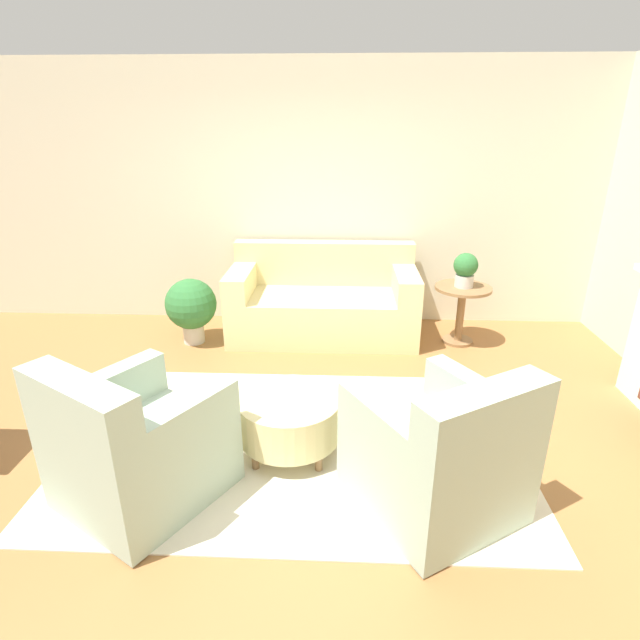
{
  "coord_description": "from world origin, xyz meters",
  "views": [
    {
      "loc": [
        0.31,
        -3.01,
        2.17
      ],
      "look_at": [
        0.15,
        0.55,
        0.75
      ],
      "focal_mm": 28.0,
      "sensor_mm": 36.0,
      "label": 1
    }
  ],
  "objects_px": {
    "armchair_left": "(135,448)",
    "ottoman_table": "(290,417)",
    "side_table": "(461,304)",
    "potted_plant_floor": "(191,306)",
    "couch": "(323,303)",
    "armchair_right": "(440,457)",
    "potted_plant_on_side_table": "(465,269)"
  },
  "relations": [
    {
      "from": "armchair_right",
      "to": "side_table",
      "type": "xyz_separation_m",
      "value": [
        0.65,
        2.47,
        0.06
      ]
    },
    {
      "from": "armchair_left",
      "to": "armchair_right",
      "type": "xyz_separation_m",
      "value": [
        1.8,
        0.0,
        0.0
      ]
    },
    {
      "from": "couch",
      "to": "side_table",
      "type": "xyz_separation_m",
      "value": [
        1.43,
        -0.17,
        0.07
      ]
    },
    {
      "from": "couch",
      "to": "potted_plant_floor",
      "type": "height_order",
      "value": "couch"
    },
    {
      "from": "ottoman_table",
      "to": "armchair_left",
      "type": "bearing_deg",
      "value": -149.4
    },
    {
      "from": "armchair_right",
      "to": "ottoman_table",
      "type": "distance_m",
      "value": 1.07
    },
    {
      "from": "armchair_left",
      "to": "side_table",
      "type": "relative_size",
      "value": 1.89
    },
    {
      "from": "potted_plant_floor",
      "to": "armchair_left",
      "type": "bearing_deg",
      "value": -81.82
    },
    {
      "from": "armchair_left",
      "to": "potted_plant_on_side_table",
      "type": "bearing_deg",
      "value": 45.22
    },
    {
      "from": "couch",
      "to": "armchair_left",
      "type": "xyz_separation_m",
      "value": [
        -1.02,
        -2.64,
        0.01
      ]
    },
    {
      "from": "armchair_left",
      "to": "potted_plant_floor",
      "type": "xyz_separation_m",
      "value": [
        -0.34,
        2.35,
        0.04
      ]
    },
    {
      "from": "armchair_right",
      "to": "potted_plant_floor",
      "type": "bearing_deg",
      "value": 132.34
    },
    {
      "from": "armchair_left",
      "to": "armchair_right",
      "type": "relative_size",
      "value": 1.0
    },
    {
      "from": "couch",
      "to": "potted_plant_floor",
      "type": "distance_m",
      "value": 1.39
    },
    {
      "from": "side_table",
      "to": "potted_plant_on_side_table",
      "type": "bearing_deg",
      "value": -116.57
    },
    {
      "from": "armchair_left",
      "to": "ottoman_table",
      "type": "height_order",
      "value": "armchair_left"
    },
    {
      "from": "armchair_left",
      "to": "potted_plant_on_side_table",
      "type": "height_order",
      "value": "potted_plant_on_side_table"
    },
    {
      "from": "potted_plant_on_side_table",
      "to": "potted_plant_floor",
      "type": "relative_size",
      "value": 0.51
    },
    {
      "from": "side_table",
      "to": "potted_plant_floor",
      "type": "distance_m",
      "value": 2.79
    },
    {
      "from": "ottoman_table",
      "to": "potted_plant_on_side_table",
      "type": "height_order",
      "value": "potted_plant_on_side_table"
    },
    {
      "from": "armchair_left",
      "to": "ottoman_table",
      "type": "bearing_deg",
      "value": 30.6
    },
    {
      "from": "side_table",
      "to": "potted_plant_floor",
      "type": "xyz_separation_m",
      "value": [
        -2.79,
        -0.12,
        -0.02
      ]
    },
    {
      "from": "armchair_right",
      "to": "side_table",
      "type": "bearing_deg",
      "value": 75.26
    },
    {
      "from": "armchair_right",
      "to": "potted_plant_on_side_table",
      "type": "xyz_separation_m",
      "value": [
        0.65,
        2.47,
        0.44
      ]
    },
    {
      "from": "couch",
      "to": "armchair_right",
      "type": "relative_size",
      "value": 1.69
    },
    {
      "from": "couch",
      "to": "ottoman_table",
      "type": "distance_m",
      "value": 2.13
    },
    {
      "from": "ottoman_table",
      "to": "side_table",
      "type": "relative_size",
      "value": 1.15
    },
    {
      "from": "armchair_right",
      "to": "potted_plant_floor",
      "type": "relative_size",
      "value": 1.69
    },
    {
      "from": "ottoman_table",
      "to": "side_table",
      "type": "bearing_deg",
      "value": 51.02
    },
    {
      "from": "armchair_right",
      "to": "ottoman_table",
      "type": "relative_size",
      "value": 1.65
    },
    {
      "from": "ottoman_table",
      "to": "couch",
      "type": "bearing_deg",
      "value": 86.02
    },
    {
      "from": "ottoman_table",
      "to": "side_table",
      "type": "xyz_separation_m",
      "value": [
        1.58,
        1.95,
        0.15
      ]
    }
  ]
}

